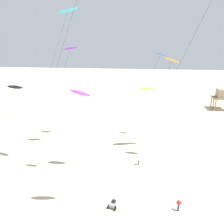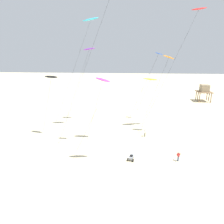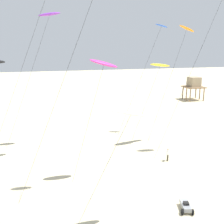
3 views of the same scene
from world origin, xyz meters
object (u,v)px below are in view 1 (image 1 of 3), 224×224
object	(u,v)px
kite_cyan	(67,11)
stilt_house	(222,95)
kite_purple	(70,49)
kite_blue	(160,56)
kite_magenta	(80,93)
kite_black	(15,87)
kite_flyer_nearest	(179,205)
beach_buggy	(114,203)
kite_flyer_middle	(139,160)
kite_white	(63,137)
kite_orange	(172,61)
kite_yellow	(148,89)

from	to	relation	value
kite_cyan	stilt_house	xyz separation A→B (m)	(35.48, 28.51, -19.31)
kite_purple	kite_blue	size ratio (longest dim) A/B	1.06
kite_magenta	kite_cyan	bearing A→B (deg)	115.33
kite_black	kite_flyer_nearest	bearing A→B (deg)	-20.79
kite_blue	kite_black	size ratio (longest dim) A/B	1.34
beach_buggy	kite_flyer_middle	bearing A→B (deg)	72.45
kite_white	kite_purple	world-z (taller)	kite_purple
kite_cyan	kite_blue	world-z (taller)	kite_cyan
kite_purple	kite_magenta	world-z (taller)	kite_purple
kite_white	kite_blue	xyz separation A→B (m)	(11.83, 21.24, 7.26)
beach_buggy	kite_blue	bearing A→B (deg)	72.88
kite_cyan	stilt_house	world-z (taller)	kite_cyan
kite_orange	kite_flyer_nearest	distance (m)	21.72
kite_black	kite_yellow	world-z (taller)	kite_black
kite_magenta	kite_purple	bearing A→B (deg)	111.35
kite_white	kite_magenta	xyz separation A→B (m)	(-0.07, 8.15, 3.04)
kite_magenta	stilt_house	xyz separation A→B (m)	(32.28, 35.27, -8.00)
kite_flyer_middle	stilt_house	size ratio (longest dim) A/B	0.28
kite_purple	kite_white	bearing A→B (deg)	-76.90
kite_magenta	stilt_house	world-z (taller)	kite_magenta
kite_cyan	kite_black	xyz separation A→B (m)	(-7.40, -5.08, -11.06)
kite_flyer_middle	stilt_house	bearing A→B (deg)	54.39
kite_magenta	kite_flyer_middle	bearing A→B (deg)	14.77
kite_blue	kite_black	xyz separation A→B (m)	(-22.50, -11.41, -3.98)
kite_blue	kite_flyer_middle	world-z (taller)	kite_blue
kite_flyer_middle	kite_black	bearing A→B (deg)	-178.21
kite_blue	kite_black	world-z (taller)	kite_blue
kite_blue	kite_yellow	xyz separation A→B (m)	(-2.05, -4.91, -5.13)
kite_magenta	kite_flyer_nearest	xyz separation A→B (m)	(13.33, -7.40, -11.43)
kite_purple	kite_yellow	xyz separation A→B (m)	(14.37, -3.40, -6.48)
kite_white	kite_flyer_middle	xyz separation A→B (m)	(8.58, 10.43, -8.39)
kite_magenta	kite_white	bearing A→B (deg)	-89.53
kite_flyer_nearest	kite_magenta	bearing A→B (deg)	150.95
kite_magenta	kite_flyer_nearest	bearing A→B (deg)	-29.05
kite_magenta	beach_buggy	world-z (taller)	kite_magenta
kite_purple	kite_blue	world-z (taller)	kite_purple
stilt_house	kite_black	bearing A→B (deg)	-141.92
kite_cyan	kite_blue	xyz separation A→B (m)	(15.10, 6.33, -7.08)
kite_white	kite_black	distance (m)	14.87
kite_magenta	kite_yellow	bearing A→B (deg)	39.71
beach_buggy	kite_cyan	bearing A→B (deg)	121.88
kite_blue	beach_buggy	world-z (taller)	kite_blue
kite_purple	kite_orange	size ratio (longest dim) A/B	1.09
kite_blue	kite_yellow	distance (m)	7.39
kite_white	kite_magenta	world-z (taller)	kite_magenta
kite_white	kite_black	world-z (taller)	kite_black
kite_cyan	kite_blue	distance (m)	17.84
kite_cyan	kite_purple	bearing A→B (deg)	105.38
kite_purple	kite_flyer_middle	distance (m)	23.43
kite_blue	kite_flyer_nearest	bearing A→B (deg)	-86.02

